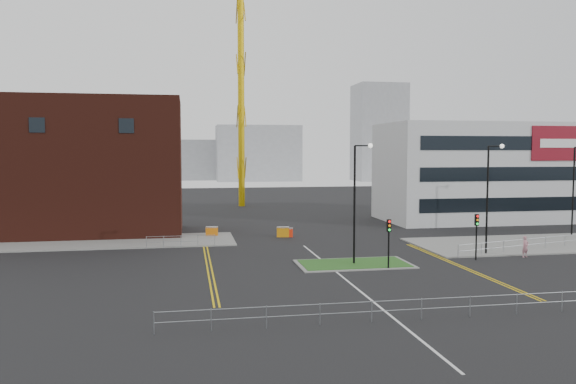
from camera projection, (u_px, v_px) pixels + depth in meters
The scene contains 29 objects.
ground at pixel (361, 292), 34.32m from camera, with size 200.00×200.00×0.00m, color black.
pavement_left at pixel (83, 243), 52.37m from camera, with size 28.00×8.00×0.12m, color slate.
pavement_right at pixel (543, 243), 51.94m from camera, with size 24.00×10.00×0.12m, color slate.
island_kerb at pixel (354, 264), 42.52m from camera, with size 8.60×4.60×0.08m, color slate.
grass_island at pixel (354, 264), 42.52m from camera, with size 8.00×4.00×0.12m, color #21531B.
brick_building at pixel (62, 168), 57.24m from camera, with size 24.20×10.07×14.24m.
office_block at pixel (483, 172), 69.86m from camera, with size 25.00×12.20×12.00m.
tower_crane at pixel (274, 24), 88.05m from camera, with size 51.89×12.80×41.60m.
streetlamp_island at pixel (357, 193), 42.17m from camera, with size 1.46×0.36×9.18m.
streetlamp_right_near at pixel (490, 190), 46.25m from camera, with size 1.46×0.36×9.18m.
streetlamp_right_far at pixel (575, 183), 56.58m from camera, with size 1.46×0.36×9.18m.
traffic_light_island at pixel (389, 234), 40.71m from camera, with size 0.28×0.33×3.65m.
traffic_light_right at pixel (477, 228), 44.08m from camera, with size 0.28×0.33×3.65m.
railing_front at pixel (397, 306), 28.37m from camera, with size 24.05×0.05×1.10m.
railing_left at pixel (181, 239), 49.99m from camera, with size 6.05×0.05×1.10m.
railing_right at pixel (545, 240), 49.17m from camera, with size 19.05×5.05×1.10m.
centre_line at pixel (351, 284), 36.28m from camera, with size 0.15×30.00×0.01m, color silver.
yellow_left_a at pixel (207, 264), 42.54m from camera, with size 0.12×24.00×0.01m, color gold.
yellow_left_b at pixel (211, 264), 42.59m from camera, with size 0.12×24.00×0.01m, color gold.
yellow_right_a at pixel (458, 266), 41.88m from camera, with size 0.12×20.00×0.01m, color gold.
yellow_right_b at pixel (462, 266), 41.94m from camera, with size 0.12×20.00×0.01m, color gold.
skyline_a at pixel (70, 142), 144.24m from camera, with size 18.00×12.00×22.00m, color gray.
skyline_b at pixel (258, 153), 163.11m from camera, with size 24.00×12.00×16.00m, color gray.
skyline_c at pixel (379, 133), 163.95m from camera, with size 14.00×12.00×28.00m, color gray.
skyline_d at pixel (195, 160), 169.89m from camera, with size 30.00×12.00×12.00m, color gray.
pedestrian at pixel (525, 247), 45.40m from camera, with size 0.63×0.41×1.73m, color #B87783.
barrier_left at pixel (212, 231), 56.42m from camera, with size 1.25×0.55×1.01m.
barrier_mid at pixel (287, 232), 56.19m from camera, with size 1.15×0.68×0.92m.
barrier_right at pixel (283, 231), 56.16m from camera, with size 1.27×0.59×1.03m.
Camera 1 is at (-10.37, -32.46, 8.58)m, focal length 35.00 mm.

